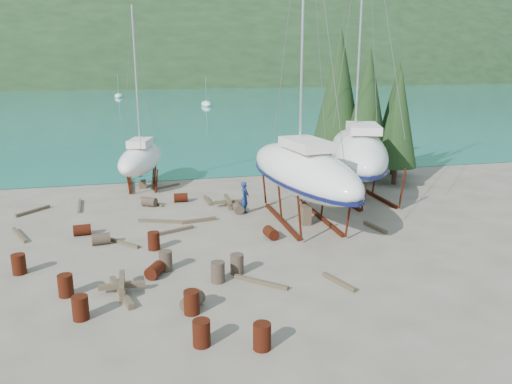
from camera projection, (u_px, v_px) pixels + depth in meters
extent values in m
plane|color=#5F574B|center=(237.00, 247.00, 24.58)|extent=(600.00, 600.00, 0.00)
plane|color=#176A74|center=(139.00, 76.00, 320.60)|extent=(700.00, 700.00, 0.00)
ellipsoid|color=black|center=(139.00, 75.00, 325.30)|extent=(800.00, 360.00, 110.00)
cube|color=beige|center=(92.00, 79.00, 198.04)|extent=(6.00, 5.00, 4.00)
cube|color=#A54C2D|center=(91.00, 72.00, 197.33)|extent=(6.60, 5.60, 1.60)
cube|color=beige|center=(216.00, 78.00, 209.49)|extent=(6.00, 5.00, 4.00)
cube|color=#A54C2D|center=(216.00, 71.00, 208.78)|extent=(6.60, 5.60, 1.60)
cylinder|color=black|center=(364.00, 169.00, 38.51)|extent=(0.36, 0.36, 1.60)
cone|color=black|center=(367.00, 104.00, 37.24)|extent=(3.60, 3.60, 8.40)
cylinder|color=black|center=(394.00, 175.00, 37.01)|extent=(0.36, 0.36, 1.36)
cone|color=black|center=(398.00, 118.00, 35.93)|extent=(3.06, 3.06, 7.14)
cylinder|color=black|center=(336.00, 164.00, 40.02)|extent=(0.36, 0.36, 1.84)
cone|color=black|center=(339.00, 91.00, 38.56)|extent=(4.14, 4.14, 9.66)
cylinder|color=black|center=(393.00, 166.00, 40.16)|extent=(0.36, 0.36, 1.44)
cone|color=black|center=(397.00, 109.00, 39.02)|extent=(3.24, 3.24, 7.56)
ellipsoid|color=white|center=(206.00, 104.00, 101.95)|extent=(2.00, 5.00, 1.40)
cylinder|color=silver|center=(206.00, 90.00, 101.23)|extent=(0.08, 0.08, 5.00)
ellipsoid|color=white|center=(119.00, 96.00, 126.02)|extent=(2.00, 5.00, 1.40)
cylinder|color=silver|center=(118.00, 85.00, 125.30)|extent=(0.08, 0.08, 5.00)
ellipsoid|color=white|center=(303.00, 171.00, 27.89)|extent=(4.77, 11.99, 2.72)
cube|color=#0C113D|center=(306.00, 189.00, 27.57)|extent=(0.50, 2.11, 1.00)
cube|color=silver|center=(307.00, 144.00, 26.93)|extent=(2.28, 3.70, 0.50)
cylinder|color=silver|center=(303.00, 12.00, 26.29)|extent=(0.14, 0.14, 14.00)
cube|color=#541C0E|center=(282.00, 221.00, 28.33)|extent=(0.18, 6.41, 0.20)
cube|color=#541C0E|center=(321.00, 218.00, 28.88)|extent=(0.18, 6.41, 0.20)
cube|color=brown|center=(305.00, 215.00, 27.95)|extent=(0.50, 0.80, 1.06)
ellipsoid|color=white|center=(358.00, 152.00, 32.91)|extent=(7.17, 12.47, 2.83)
cube|color=#0C113D|center=(361.00, 168.00, 32.59)|extent=(0.93, 2.12, 1.00)
cube|color=silver|center=(363.00, 128.00, 31.92)|extent=(2.98, 4.02, 0.50)
cylinder|color=silver|center=(361.00, 14.00, 31.26)|extent=(0.14, 0.14, 14.39)
cube|color=#541C0E|center=(339.00, 196.00, 33.38)|extent=(0.18, 6.59, 0.20)
cube|color=#541C0E|center=(372.00, 194.00, 33.94)|extent=(0.18, 6.59, 0.20)
cube|color=brown|center=(360.00, 191.00, 32.98)|extent=(0.50, 0.80, 1.13)
ellipsoid|color=white|center=(141.00, 159.00, 36.02)|extent=(4.49, 8.25, 2.02)
cube|color=#0C113D|center=(142.00, 168.00, 35.80)|extent=(0.62, 1.43, 1.00)
cube|color=silver|center=(140.00, 143.00, 35.33)|extent=(1.94, 2.64, 0.50)
cylinder|color=silver|center=(136.00, 76.00, 34.91)|extent=(0.14, 0.14, 9.45)
cube|color=#541C0E|center=(130.00, 186.00, 36.31)|extent=(0.18, 4.33, 0.20)
cube|color=#541C0E|center=(155.00, 184.00, 36.71)|extent=(0.18, 4.33, 0.20)
cube|color=brown|center=(142.00, 184.00, 36.10)|extent=(0.50, 0.80, 0.51)
imported|color=navy|center=(245.00, 198.00, 29.76)|extent=(0.77, 0.85, 1.96)
cylinder|color=#541C0E|center=(66.00, 285.00, 19.35)|extent=(0.58, 0.58, 0.88)
cylinder|color=#2D2823|center=(193.00, 301.00, 18.42)|extent=(1.01, 1.05, 0.58)
cylinder|color=#541C0E|center=(82.00, 230.00, 26.17)|extent=(0.92, 0.65, 0.58)
cylinder|color=#541C0E|center=(202.00, 333.00, 15.96)|extent=(0.58, 0.58, 0.88)
cylinder|color=#541C0E|center=(181.00, 198.00, 32.39)|extent=(0.90, 0.62, 0.58)
cylinder|color=#2D2823|center=(237.00, 264.00, 21.39)|extent=(0.58, 0.58, 0.88)
cylinder|color=#541C0E|center=(271.00, 233.00, 25.71)|extent=(0.69, 0.95, 0.58)
cylinder|color=#541C0E|center=(262.00, 336.00, 15.76)|extent=(0.58, 0.58, 0.88)
cylinder|color=#541C0E|center=(19.00, 264.00, 21.38)|extent=(0.58, 0.58, 0.88)
cylinder|color=#2D2823|center=(149.00, 202.00, 31.40)|extent=(1.05, 0.96, 0.58)
cylinder|color=#541C0E|center=(192.00, 302.00, 17.99)|extent=(0.58, 0.58, 0.88)
cylinder|color=#2D2823|center=(238.00, 208.00, 30.03)|extent=(0.62, 0.90, 0.58)
cylinder|color=#541C0E|center=(155.00, 270.00, 21.11)|extent=(0.93, 1.05, 0.58)
cylinder|color=#541C0E|center=(80.00, 308.00, 17.59)|extent=(0.58, 0.58, 0.88)
cylinder|color=#541C0E|center=(154.00, 241.00, 24.15)|extent=(0.58, 0.58, 0.88)
cylinder|color=#2D2823|center=(101.00, 239.00, 24.85)|extent=(0.93, 0.66, 0.58)
cylinder|color=#2D2823|center=(166.00, 261.00, 21.74)|extent=(0.58, 0.58, 0.88)
cylinder|color=#2D2823|center=(218.00, 272.00, 20.57)|extent=(0.58, 0.58, 0.88)
cube|color=brown|center=(151.00, 202.00, 32.28)|extent=(1.42, 2.49, 0.14)
cube|color=brown|center=(375.00, 227.00, 27.19)|extent=(0.55, 1.86, 0.19)
cube|color=brown|center=(33.00, 211.00, 30.16)|extent=(1.75, 1.86, 0.19)
cube|color=brown|center=(175.00, 231.00, 26.68)|extent=(2.15, 1.05, 0.17)
cube|color=brown|center=(261.00, 282.00, 20.47)|extent=(1.93, 1.78, 0.16)
cube|color=brown|center=(208.00, 200.00, 32.46)|extent=(0.30, 1.91, 0.19)
cube|color=brown|center=(339.00, 282.00, 20.48)|extent=(0.79, 1.84, 0.17)
cube|color=brown|center=(199.00, 220.00, 28.39)|extent=(2.01, 0.54, 0.19)
cube|color=brown|center=(166.00, 187.00, 36.12)|extent=(2.02, 1.35, 0.15)
cube|color=brown|center=(163.00, 221.00, 28.26)|extent=(2.76, 1.17, 0.16)
cube|color=brown|center=(119.00, 242.00, 25.09)|extent=(2.02, 2.18, 0.15)
cube|color=brown|center=(80.00, 206.00, 31.36)|extent=(0.35, 2.95, 0.15)
cube|color=brown|center=(121.00, 292.00, 19.52)|extent=(1.00, 2.84, 0.23)
cube|color=brown|center=(20.00, 235.00, 26.03)|extent=(1.19, 2.42, 0.16)
cube|color=brown|center=(122.00, 290.00, 19.71)|extent=(0.20, 1.80, 0.20)
cube|color=brown|center=(122.00, 286.00, 19.66)|extent=(1.80, 0.20, 0.20)
cube|color=brown|center=(122.00, 281.00, 19.61)|extent=(0.20, 1.80, 0.20)
cube|color=brown|center=(228.00, 205.00, 31.41)|extent=(0.20, 1.80, 0.20)
cube|color=brown|center=(228.00, 202.00, 31.36)|extent=(1.80, 0.20, 0.20)
cube|color=brown|center=(228.00, 199.00, 31.31)|extent=(0.20, 1.80, 0.20)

